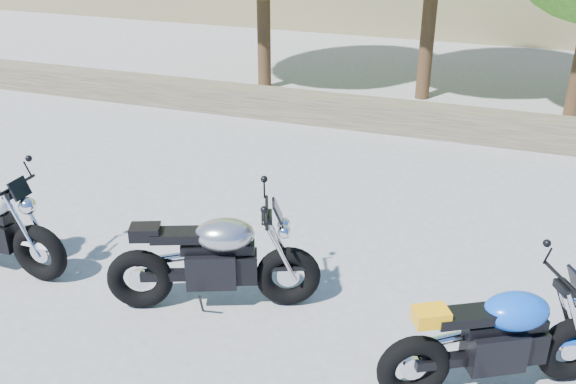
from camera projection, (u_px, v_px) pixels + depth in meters
The scene contains 4 objects.
ground at pixel (240, 290), 6.93m from camera, with size 90.00×90.00×0.00m, color gray.
stone_wall at pixel (360, 113), 11.50m from camera, with size 22.00×0.55×0.50m, color #4D4233.
silver_bike at pixel (215, 261), 6.45m from camera, with size 2.09×1.00×1.10m.
blue_bike at pixel (499, 341), 5.37m from camera, with size 1.89×1.14×1.04m.
Camera 1 is at (2.40, -5.29, 3.96)m, focal length 40.00 mm.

